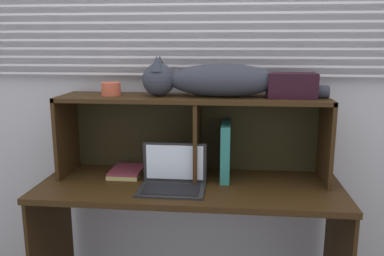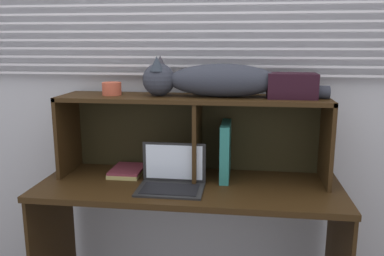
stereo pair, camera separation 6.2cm
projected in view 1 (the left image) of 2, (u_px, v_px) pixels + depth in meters
name	position (u px, v px, depth m)	size (l,w,h in m)	color
back_panel_with_blinds	(196.00, 79.00, 2.27)	(4.40, 0.08, 2.50)	#B9B9BC
desk	(190.00, 210.00, 2.09)	(1.55, 0.57, 0.75)	#311F0D
hutch_shelf_unit	(193.00, 120.00, 2.15)	(1.40, 0.31, 0.44)	#311F0D
cat	(212.00, 80.00, 2.06)	(0.95, 0.19, 0.21)	#2F323B
laptop	(173.00, 179.00, 2.00)	(0.32, 0.23, 0.21)	black
binder_upright	(225.00, 150.00, 2.13)	(0.05, 0.25, 0.30)	#28756A
book_stack	(127.00, 171.00, 2.21)	(0.17, 0.22, 0.03)	tan
small_basket	(111.00, 89.00, 2.12)	(0.10, 0.10, 0.07)	#C15137
storage_box	(291.00, 85.00, 2.03)	(0.24, 0.15, 0.13)	black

